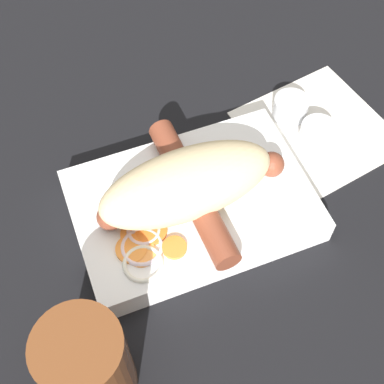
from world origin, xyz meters
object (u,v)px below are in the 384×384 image
at_px(condiment_cup_near, 317,135).
at_px(condiment_cup_far, 290,109).
at_px(bread_roll, 185,180).
at_px(drink_glass, 88,367).
at_px(sausage, 193,189).
at_px(food_tray, 192,206).

xyz_separation_m(condiment_cup_near, condiment_cup_far, (0.01, -0.05, 0.00)).
xyz_separation_m(bread_roll, condiment_cup_near, (-0.17, -0.03, -0.05)).
height_order(condiment_cup_far, drink_glass, drink_glass).
bearing_deg(condiment_cup_near, drink_glass, 29.17).
bearing_deg(condiment_cup_far, sausage, 28.51).
bearing_deg(sausage, drink_glass, 43.48).
xyz_separation_m(food_tray, drink_glass, (0.14, 0.13, 0.04)).
bearing_deg(food_tray, sausage, -155.28).
bearing_deg(food_tray, bread_roll, -38.60).
height_order(bread_roll, sausage, bread_roll).
relative_size(condiment_cup_near, drink_glass, 0.36).
xyz_separation_m(sausage, condiment_cup_far, (-0.16, -0.08, -0.03)).
height_order(condiment_cup_near, drink_glass, drink_glass).
relative_size(food_tray, condiment_cup_far, 5.85).
bearing_deg(bread_roll, condiment_cup_near, -168.82).
bearing_deg(food_tray, condiment_cup_near, -167.03).
xyz_separation_m(bread_roll, drink_glass, (0.13, 0.14, -0.00)).
relative_size(sausage, drink_glass, 1.73).
relative_size(food_tray, sausage, 1.21).
distance_m(bread_roll, condiment_cup_far, 0.19).
distance_m(sausage, condiment_cup_near, 0.17).
xyz_separation_m(food_tray, condiment_cup_near, (-0.17, -0.04, -0.00)).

